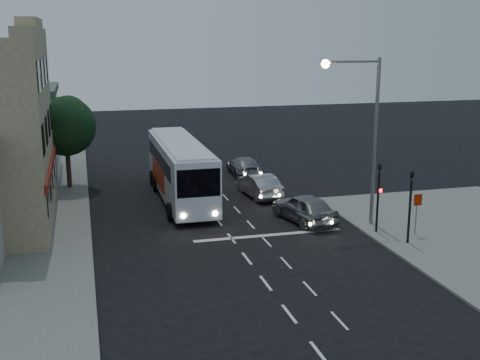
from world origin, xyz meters
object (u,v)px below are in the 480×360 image
object	(u,v)px
tour_bus	(180,168)
streetlight	(365,123)
traffic_signal_main	(379,189)
car_suv	(304,208)
street_tree	(66,124)
car_sedan_b	(244,166)
regulatory_sign	(417,208)
car_sedan_a	(259,185)
traffic_signal_side	(411,198)

from	to	relation	value
tour_bus	streetlight	size ratio (longest dim) A/B	1.38
tour_bus	traffic_signal_main	bearing A→B (deg)	-46.96
car_suv	street_tree	size ratio (longest dim) A/B	0.76
street_tree	streetlight	bearing A→B (deg)	-39.51
car_sedan_b	traffic_signal_main	size ratio (longest dim) A/B	1.17
car_sedan_b	traffic_signal_main	world-z (taller)	traffic_signal_main
regulatory_sign	streetlight	size ratio (longest dim) A/B	0.24
traffic_signal_main	car_suv	bearing A→B (deg)	134.08
car_suv	car_sedan_b	distance (m)	12.15
regulatory_sign	streetlight	bearing A→B (deg)	128.75
car_sedan_a	regulatory_sign	distance (m)	11.41
car_sedan_b	streetlight	xyz separation A→B (m)	(2.89, -13.75, 5.04)
car_sedan_a	car_sedan_b	size ratio (longest dim) A/B	0.96
tour_bus	street_tree	xyz separation A→B (m)	(-6.93, 4.74, 2.45)
regulatory_sign	car_sedan_b	bearing A→B (deg)	106.66
car_sedan_b	street_tree	distance (m)	13.25
car_sedan_b	street_tree	bearing A→B (deg)	5.81
regulatory_sign	streetlight	xyz separation A→B (m)	(-1.96, 2.44, 4.14)
regulatory_sign	tour_bus	bearing A→B (deg)	135.13
tour_bus	street_tree	distance (m)	8.75
car_suv	street_tree	xyz separation A→B (m)	(-12.88, 11.22, 3.69)
car_suv	car_sedan_b	world-z (taller)	car_suv
car_suv	streetlight	size ratio (longest dim) A/B	0.53
tour_bus	car_sedan_a	xyz separation A→B (m)	(5.05, -0.57, -1.29)
traffic_signal_main	traffic_signal_side	world-z (taller)	same
car_suv	street_tree	distance (m)	17.48
car_sedan_b	traffic_signal_side	distance (m)	17.66
traffic_signal_side	streetlight	xyz separation A→B (m)	(-0.96, 3.40, 3.31)
tour_bus	traffic_signal_side	xyz separation A→B (m)	(9.57, -11.49, 0.37)
car_sedan_a	regulatory_sign	size ratio (longest dim) A/B	2.09
car_sedan_b	car_suv	bearing A→B (deg)	92.66
tour_bus	regulatory_sign	size ratio (longest dim) A/B	5.63
car_sedan_b	regulatory_sign	size ratio (longest dim) A/B	2.18
street_tree	car_sedan_b	bearing A→B (deg)	4.17
car_sedan_b	regulatory_sign	xyz separation A→B (m)	(4.84, -16.18, 0.90)
car_suv	traffic_signal_main	xyz separation A→B (m)	(2.93, -3.02, 1.61)
street_tree	regulatory_sign	bearing A→B (deg)	-41.08
car_sedan_a	street_tree	bearing A→B (deg)	-29.02
tour_bus	regulatory_sign	world-z (taller)	tour_bus
car_suv	regulatory_sign	size ratio (longest dim) A/B	2.15
regulatory_sign	street_tree	size ratio (longest dim) A/B	0.35
tour_bus	street_tree	bearing A→B (deg)	145.70
tour_bus	streetlight	bearing A→B (deg)	-43.16
traffic_signal_side	car_sedan_a	bearing A→B (deg)	112.52
traffic_signal_side	streetlight	distance (m)	4.84
car_sedan_a	street_tree	xyz separation A→B (m)	(-11.98, 5.31, 3.74)
traffic_signal_side	car_sedan_b	bearing A→B (deg)	102.64
car_sedan_b	streetlight	distance (m)	14.92
streetlight	street_tree	xyz separation A→B (m)	(-15.55, 12.82, -1.23)
traffic_signal_main	regulatory_sign	bearing A→B (deg)	-30.84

